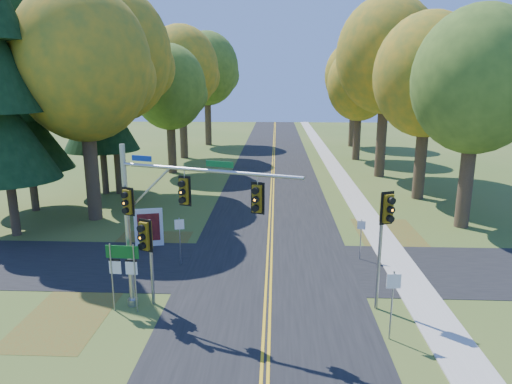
{
  "coord_description": "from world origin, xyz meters",
  "views": [
    {
      "loc": [
        0.27,
        -18.11,
        8.57
      ],
      "look_at": [
        -0.7,
        3.85,
        3.2
      ],
      "focal_mm": 32.0,
      "sensor_mm": 36.0,
      "label": 1
    }
  ],
  "objects_px": {
    "route_sign_cluster": "(123,264)",
    "traffic_mast": "(165,210)",
    "east_signal_pole": "(385,222)",
    "info_kiosk": "(149,228)"
  },
  "relations": [
    {
      "from": "east_signal_pole",
      "to": "info_kiosk",
      "type": "distance_m",
      "value": 12.82
    },
    {
      "from": "east_signal_pole",
      "to": "info_kiosk",
      "type": "xyz_separation_m",
      "value": [
        -10.69,
        6.59,
        -2.56
      ]
    },
    {
      "from": "east_signal_pole",
      "to": "info_kiosk",
      "type": "relative_size",
      "value": 2.3
    },
    {
      "from": "east_signal_pole",
      "to": "route_sign_cluster",
      "type": "relative_size",
      "value": 1.74
    },
    {
      "from": "info_kiosk",
      "to": "route_sign_cluster",
      "type": "bearing_deg",
      "value": -95.06
    },
    {
      "from": "route_sign_cluster",
      "to": "traffic_mast",
      "type": "bearing_deg",
      "value": -0.68
    },
    {
      "from": "traffic_mast",
      "to": "info_kiosk",
      "type": "distance_m",
      "value": 8.27
    },
    {
      "from": "route_sign_cluster",
      "to": "info_kiosk",
      "type": "bearing_deg",
      "value": 102.04
    },
    {
      "from": "traffic_mast",
      "to": "east_signal_pole",
      "type": "distance_m",
      "value": 7.99
    },
    {
      "from": "traffic_mast",
      "to": "route_sign_cluster",
      "type": "relative_size",
      "value": 2.45
    }
  ]
}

